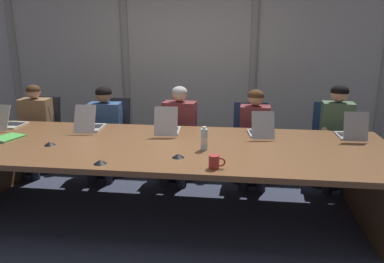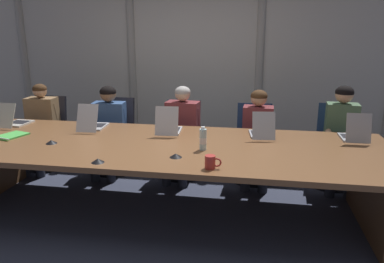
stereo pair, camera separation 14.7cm
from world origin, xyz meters
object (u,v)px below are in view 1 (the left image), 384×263
object	(u,v)px
laptop_right_mid	(260,131)
laptop_left_end	(8,123)
laptop_right_end	(351,133)
office_chair_right_end	(329,153)
laptop_center	(168,128)
person_center	(178,128)
office_chair_left_end	(41,142)
person_right_end	(337,130)
person_left_end	(34,124)
conference_mic_left_side	(50,143)
coffee_mug_near	(215,162)
conference_mic_right_side	(100,162)
office_chair_center	(179,147)
water_bottle_secondary	(204,139)
laptop_left_mid	(90,125)
person_left_mid	(104,125)
office_chair_right_mid	(250,150)
person_right_mid	(254,131)
conference_mic_middle	(178,156)
spiral_notepad	(7,138)
office_chair_left_mid	(111,144)

from	to	relation	value
laptop_right_mid	laptop_left_end	bearing A→B (deg)	83.50
laptop_right_end	office_chair_right_end	bearing A→B (deg)	2.69
laptop_center	person_center	size ratio (longest dim) A/B	0.37
office_chair_left_end	person_right_end	xyz separation A→B (m)	(3.78, -0.16, 0.33)
laptop_left_end	person_center	world-z (taller)	person_center
person_left_end	conference_mic_left_side	xyz separation A→B (m)	(0.81, -1.10, 0.11)
person_center	coffee_mug_near	distance (m)	1.63
laptop_right_end	conference_mic_left_side	bearing A→B (deg)	101.25
laptop_center	conference_mic_right_side	bearing A→B (deg)	155.52
office_chair_center	water_bottle_secondary	world-z (taller)	water_bottle_secondary
laptop_center	laptop_right_end	world-z (taller)	laptop_center
laptop_left_mid	person_left_end	size ratio (longest dim) A/B	0.42
laptop_right_end	person_left_end	world-z (taller)	person_left_end
person_left_mid	office_chair_right_mid	bearing A→B (deg)	90.37
water_bottle_secondary	laptop_left_mid	bearing A→B (deg)	157.62
person_right_mid	coffee_mug_near	xyz separation A→B (m)	(-0.38, -1.52, 0.14)
water_bottle_secondary	conference_mic_middle	distance (m)	0.34
person_left_end	coffee_mug_near	size ratio (longest dim) A/B	8.33
person_center	conference_mic_left_side	distance (m)	1.55
person_center	spiral_notepad	world-z (taller)	person_center
water_bottle_secondary	spiral_notepad	size ratio (longest dim) A/B	0.62
person_right_end	laptop_right_end	bearing A→B (deg)	5.11
office_chair_center	spiral_notepad	world-z (taller)	office_chair_center
laptop_left_mid	coffee_mug_near	bearing A→B (deg)	-128.42
laptop_left_mid	laptop_right_mid	bearing A→B (deg)	-93.66
office_chair_center	office_chair_right_mid	distance (m)	0.92
water_bottle_secondary	office_chair_right_mid	bearing A→B (deg)	68.61
coffee_mug_near	conference_mic_left_side	bearing A→B (deg)	165.51
office_chair_right_mid	person_left_end	xyz separation A→B (m)	(-2.78, -0.16, 0.29)
office_chair_left_mid	person_right_mid	size ratio (longest dim) A/B	0.83
office_chair_center	office_chair_right_mid	xyz separation A→B (m)	(0.92, -0.00, -0.00)
person_right_end	office_chair_right_end	bearing A→B (deg)	-165.33
laptop_left_mid	person_left_end	xyz separation A→B (m)	(-0.98, 0.50, -0.15)
laptop_right_mid	office_chair_center	bearing A→B (deg)	49.28
coffee_mug_near	conference_mic_left_side	xyz separation A→B (m)	(-1.62, 0.42, -0.04)
office_chair_center	laptop_center	bearing A→B (deg)	-1.03
laptop_left_end	conference_mic_left_side	xyz separation A→B (m)	(0.81, -0.60, -0.04)
office_chair_right_mid	coffee_mug_near	xyz separation A→B (m)	(-0.35, -1.68, 0.44)
laptop_left_end	laptop_right_end	world-z (taller)	laptop_right_end
laptop_right_end	office_chair_right_mid	distance (m)	1.27
conference_mic_left_side	spiral_notepad	xyz separation A→B (m)	(-0.55, 0.16, -0.01)
office_chair_right_end	office_chair_left_end	bearing A→B (deg)	-80.96
laptop_left_mid	water_bottle_secondary	bearing A→B (deg)	-115.81
office_chair_left_end	conference_mic_left_side	xyz separation A→B (m)	(0.82, -1.26, 0.40)
laptop_right_mid	office_chair_right_mid	world-z (taller)	laptop_right_mid
laptop_center	spiral_notepad	xyz separation A→B (m)	(-1.60, -0.41, -0.05)
laptop_left_end	conference_mic_right_side	distance (m)	1.81
person_right_mid	person_right_end	distance (m)	0.95
laptop_right_end	office_chair_left_mid	xyz separation A→B (m)	(-2.81, 0.66, -0.44)
laptop_left_end	person_center	bearing A→B (deg)	-71.96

